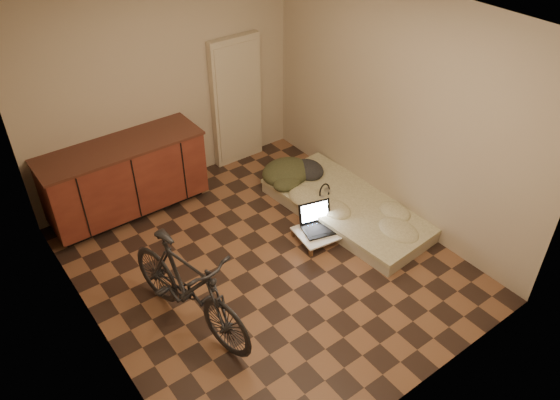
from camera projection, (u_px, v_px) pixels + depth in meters
room_shell at (262, 159)px, 5.04m from camera, size 3.50×4.00×2.60m
cabinets at (125, 178)px, 6.27m from camera, size 1.84×0.62×0.91m
appliance_panel at (236, 101)px, 7.02m from camera, size 0.70×0.10×1.70m
bicycle at (188, 283)px, 4.84m from camera, size 0.78×1.68×1.05m
futon at (349, 207)px, 6.46m from camera, size 1.14×2.13×0.18m
clothing_pile at (292, 166)px, 6.77m from camera, size 0.72×0.61×0.27m
headphones at (325, 191)px, 6.44m from camera, size 0.27×0.26×0.15m
lap_desk at (326, 230)px, 6.10m from camera, size 0.73×0.53×0.11m
laptop at (318, 224)px, 6.09m from camera, size 0.45×0.43×0.26m
mouse at (347, 224)px, 6.13m from camera, size 0.07×0.10×0.04m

